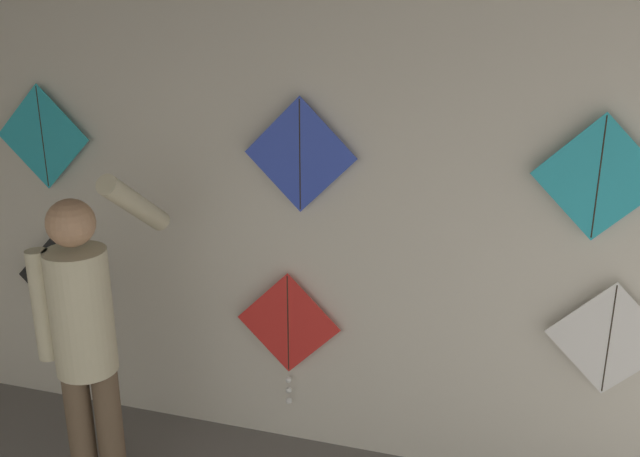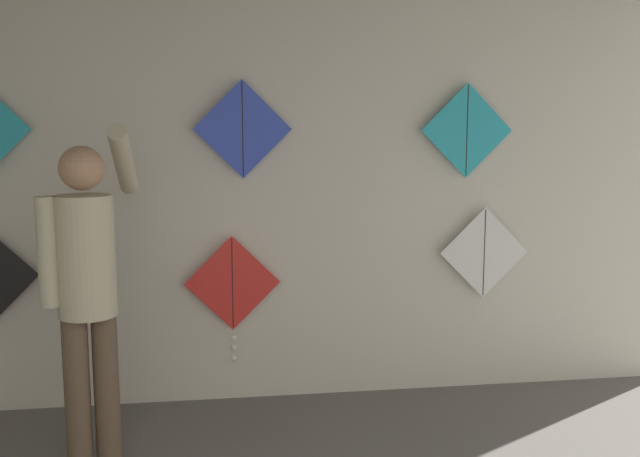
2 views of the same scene
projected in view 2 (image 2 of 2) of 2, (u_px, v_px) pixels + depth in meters
The scene contains 6 objects.
back_panel at pixel (253, 186), 4.56m from camera, with size 5.92×0.06×2.80m, color beige.
shopkeeper at pixel (87, 279), 3.61m from camera, with size 0.44×0.68×1.80m.
kite_1 at pixel (233, 289), 4.54m from camera, with size 0.61×0.04×0.82m.
kite_2 at pixel (484, 252), 4.75m from camera, with size 0.61×0.01×0.61m.
kite_4 at pixel (243, 129), 4.41m from camera, with size 0.61×0.01×0.61m.
kite_5 at pixel (467, 131), 4.61m from camera, with size 0.61×0.01×0.61m.
Camera 2 is at (-0.22, -0.47, 1.78)m, focal length 40.00 mm.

